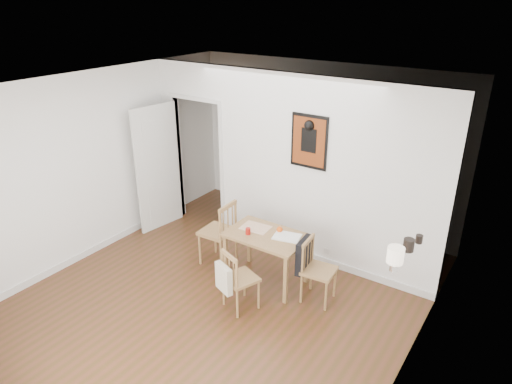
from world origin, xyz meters
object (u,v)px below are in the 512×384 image
Objects in this scene: dining_table at (266,240)px; bookshelf at (247,158)px; chair_right at (318,270)px; ceramic_jar_b at (419,239)px; fireplace at (407,303)px; orange_fruit at (280,229)px; notebook at (287,237)px; ceramic_jar_a at (409,245)px; red_glass at (248,231)px; mantel_lamp at (395,256)px; chair_left at (218,232)px; chair_front at (240,279)px.

bookshelf is (-1.60, 1.86, 0.26)m from dining_table.
chair_right reaches higher than dining_table.
chair_right is at bearing 0.84° from dining_table.
ceramic_jar_b is (3.45, -1.84, 0.33)m from bookshelf.
fireplace is (3.50, -2.15, -0.26)m from bookshelf.
fireplace is 1.85m from orange_fruit.
ceramic_jar_a is (1.55, -0.28, 0.52)m from notebook.
chair_right is at bearing 8.31° from red_glass.
mantel_lamp is (3.40, -2.49, 0.43)m from bookshelf.
dining_table is at bearing -179.16° from chair_right.
ceramic_jar_a is at bearing -10.39° from notebook.
chair_left is 2.73m from ceramic_jar_a.
chair_right reaches higher than notebook.
chair_right reaches higher than red_glass.
chair_left reaches higher than chair_front.
red_glass is (-0.94, -0.14, 0.31)m from chair_right.
ceramic_jar_a is (1.70, -0.35, 0.49)m from orange_fruit.
bookshelf reaches higher than notebook.
red_glass is at bearing 114.91° from chair_front.
chair_front is 0.66m from red_glass.
ceramic_jar_b reaches higher than notebook.
ceramic_jar_b is (1.81, 0.66, 0.80)m from chair_front.
bookshelf is 4.12m from fireplace.
notebook reaches higher than dining_table.
red_glass is 2.14m from mantel_lamp.
ceramic_jar_a is (1.07, -0.22, 0.80)m from chair_right.
orange_fruit is 1.80m from ceramic_jar_a.
chair_left is 10.50× the size of ceramic_jar_b.
chair_left is at bearing -66.89° from bookshelf.
ceramic_jar_b is at bearing -28.09° from bookshelf.
dining_table is at bearing -49.24° from bookshelf.
dining_table is 12.11× the size of red_glass.
chair_left is at bearing 173.52° from fireplace.
mantel_lamp is 1.86× the size of ceramic_jar_a.
ceramic_jar_a reaches higher than chair_front.
red_glass reaches higher than notebook.
mantel_lamp is at bearing -24.68° from orange_fruit.
chair_left is 1.10m from notebook.
chair_left is at bearing 167.20° from red_glass.
mantel_lamp is (2.00, -0.51, 0.57)m from red_glass.
ceramic_jar_a is (1.81, -0.20, 0.61)m from dining_table.
chair_right reaches higher than chair_front.
ceramic_jar_a reaches higher than orange_fruit.
bookshelf reaches higher than red_glass.
notebook is (-1.64, 0.37, 0.09)m from fireplace.
chair_front is 6.00× the size of ceramic_jar_a.
dining_table is 0.22m from orange_fruit.
mantel_lamp reaches higher than chair_left.
orange_fruit is 1.81m from ceramic_jar_b.
notebook is 1.66m from ceramic_jar_a.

